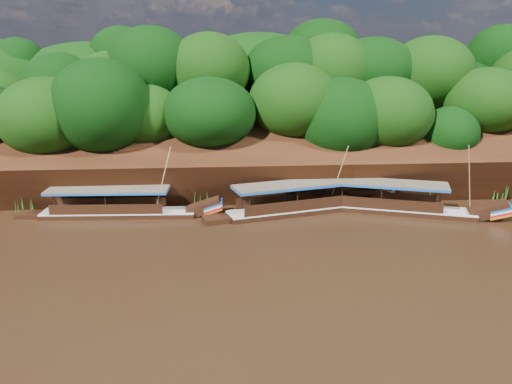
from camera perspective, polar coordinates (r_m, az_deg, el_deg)
The scene contains 6 objects.
ground at distance 32.70m, azimuth 3.08°, elevation -6.48°, with size 160.00×160.00×0.00m, color black.
riverbank at distance 53.94m, azimuth -0.06°, elevation 4.43°, with size 120.00×30.06×19.40m.
boat_0 at distance 41.33m, azimuth 16.29°, elevation -1.55°, with size 14.89×6.88×6.39m.
boat_1 at distance 40.20m, azimuth 6.07°, elevation -1.47°, with size 14.20×5.67×5.90m.
boat_2 at distance 40.20m, azimuth -14.42°, elevation -1.97°, with size 14.09×2.68×5.79m.
reeds at distance 41.27m, azimuth -2.02°, elevation -0.50°, with size 50.52×2.55×2.15m.
Camera 1 is at (-4.13, -30.06, 12.20)m, focal length 35.00 mm.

